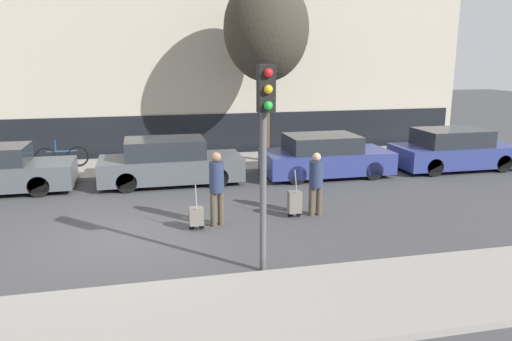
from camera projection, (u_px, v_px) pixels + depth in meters
ground_plane at (127, 239)px, 10.85m from camera, size 80.00×80.00×0.00m
sidewalk_near at (122, 325)px, 7.28m from camera, size 28.00×2.50×0.12m
sidewalk_far at (131, 167)px, 17.48m from camera, size 28.00×3.00×0.12m
building_facade at (123, 3)px, 19.32m from camera, size 28.00×2.32×11.79m
parked_car_1 at (170, 163)px, 15.38m from camera, size 4.34×1.76×1.42m
parked_car_2 at (325, 157)px, 16.35m from camera, size 4.15×1.89×1.37m
parked_car_3 at (454, 150)px, 17.36m from camera, size 4.22×1.88×1.41m
pedestrian_left at (217, 184)px, 11.50m from camera, size 0.34×0.34×1.75m
trolley_left at (196, 216)px, 11.35m from camera, size 0.34×0.29×1.07m
pedestrian_right at (316, 180)px, 12.26m from camera, size 0.35×0.34×1.59m
trolley_right at (295, 202)px, 12.23m from camera, size 0.34×0.29×1.20m
traffic_light at (265, 128)px, 8.55m from camera, size 0.28×0.47×3.76m
parked_bicycle at (62, 157)px, 17.13m from camera, size 1.77×0.06×0.96m
bare_tree_near_crossing at (266, 29)px, 17.30m from camera, size 2.97×2.97×6.49m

